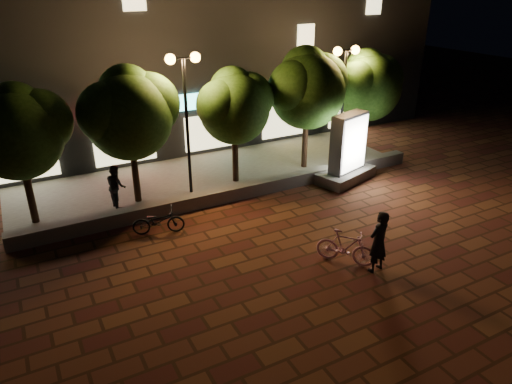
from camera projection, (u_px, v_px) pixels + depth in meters
ground at (297, 246)px, 14.52m from camera, size 80.00×80.00×0.00m
retaining_wall at (240, 192)px, 17.63m from camera, size 16.00×0.45×0.50m
sidewalk at (214, 174)px, 19.72m from camera, size 16.00×5.00×0.08m
building_block at (157, 36)px, 22.86m from camera, size 28.00×8.12×11.30m
tree_far_left at (17, 129)px, 14.55m from camera, size 3.36×2.80×4.63m
tree_left at (129, 111)px, 15.99m from camera, size 3.60×3.00×4.89m
tree_mid at (235, 104)px, 17.80m from camera, size 3.24×2.70×4.50m
tree_right at (308, 86)px, 19.08m from camera, size 3.72×3.10×5.07m
tree_far_right at (368, 83)px, 20.53m from camera, size 3.48×2.90×4.76m
street_lamp_left at (185, 89)px, 16.37m from camera, size 1.26×0.36×5.18m
street_lamp_right at (345, 75)px, 19.44m from camera, size 1.26×0.36×4.98m
ad_kiosk at (347, 154)px, 18.83m from camera, size 2.84×1.99×2.78m
scooter_pink at (346, 247)px, 13.47m from camera, size 1.47×1.64×1.04m
rider at (378, 242)px, 12.96m from camera, size 0.73×0.54×1.84m
scooter_parked at (158, 221)px, 15.09m from camera, size 1.76×1.05×0.87m
pedestrian at (116, 186)px, 16.57m from camera, size 0.68×0.83×1.58m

